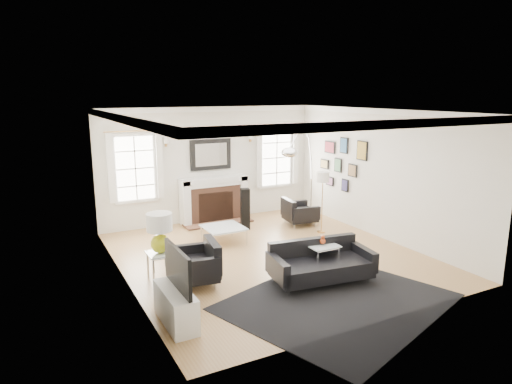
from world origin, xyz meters
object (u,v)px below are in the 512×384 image
armchair_right (298,213)px  gourd_lamp (160,230)px  coffee_table (224,228)px  armchair_left (196,265)px  fireplace (214,200)px  arc_floor_lamp (301,174)px  sofa (320,264)px

armchair_right → gourd_lamp: bearing=-156.0°
armchair_right → coffee_table: 2.19m
armchair_right → gourd_lamp: 4.28m
armchair_right → coffee_table: armchair_right is taller
coffee_table → gourd_lamp: bearing=-143.1°
armchair_left → fireplace: bearing=62.7°
fireplace → arc_floor_lamp: (1.49, -1.60, 0.77)m
armchair_left → arc_floor_lamp: arc_floor_lamp is taller
armchair_left → sofa: bearing=-24.5°
armchair_left → armchair_right: 4.03m
sofa → arc_floor_lamp: size_ratio=0.75×
armchair_right → arc_floor_lamp: arc_floor_lamp is taller
fireplace → gourd_lamp: bearing=-126.8°
armchair_right → arc_floor_lamp: 1.10m
armchair_right → gourd_lamp: (-3.87, -1.72, 0.59)m
armchair_right → arc_floor_lamp: bearing=-115.3°
fireplace → armchair_left: bearing=-117.3°
sofa → gourd_lamp: size_ratio=2.64×
fireplace → armchair_right: size_ratio=1.95×
fireplace → arc_floor_lamp: 2.32m
gourd_lamp → armchair_left: bearing=-42.9°
sofa → gourd_lamp: gourd_lamp is taller
gourd_lamp → armchair_right: bearing=24.0°
fireplace → armchair_right: fireplace is taller
armchair_left → armchair_right: bearing=32.3°
armchair_left → arc_floor_lamp: (3.23, 1.77, 0.98)m
coffee_table → sofa: bearing=-76.3°
sofa → armchair_left: 2.08m
coffee_table → arc_floor_lamp: 2.20m
armchair_left → arc_floor_lamp: size_ratio=0.41×
armchair_left → gourd_lamp: bearing=137.1°
fireplace → sofa: bearing=-87.9°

